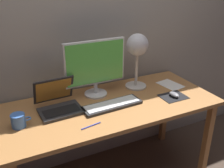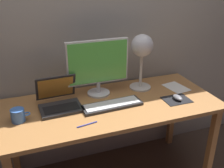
{
  "view_description": "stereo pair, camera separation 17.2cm",
  "coord_description": "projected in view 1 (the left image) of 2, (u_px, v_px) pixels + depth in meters",
  "views": [
    {
      "loc": [
        -0.73,
        -1.52,
        1.65
      ],
      "look_at": [
        -0.01,
        -0.05,
        0.92
      ],
      "focal_mm": 41.49,
      "sensor_mm": 36.0,
      "label": 1
    },
    {
      "loc": [
        -0.57,
        -1.59,
        1.65
      ],
      "look_at": [
        -0.01,
        -0.05,
        0.92
      ],
      "focal_mm": 41.49,
      "sensor_mm": 36.0,
      "label": 2
    }
  ],
  "objects": [
    {
      "name": "desk",
      "position": [
        111.0,
        113.0,
        1.95
      ],
      "size": [
        1.6,
        0.7,
        0.74
      ],
      "color": "#A8703D",
      "rests_on": "ground"
    },
    {
      "name": "pen",
      "position": [
        91.0,
        126.0,
        1.64
      ],
      "size": [
        0.14,
        0.03,
        0.01
      ],
      "primitive_type": "cylinder",
      "rotation": [
        0.0,
        1.57,
        0.16
      ],
      "color": "#2633A5",
      "rests_on": "desk"
    },
    {
      "name": "desk_lamp",
      "position": [
        137.0,
        49.0,
        2.05
      ],
      "size": [
        0.18,
        0.18,
        0.45
      ],
      "color": "beige",
      "rests_on": "desk"
    },
    {
      "name": "mousepad",
      "position": [
        173.0,
        97.0,
        2.01
      ],
      "size": [
        0.2,
        0.16,
        0.0
      ],
      "primitive_type": "cube",
      "color": "black",
      "rests_on": "desk"
    },
    {
      "name": "paper_sheet_by_keyboard",
      "position": [
        170.0,
        85.0,
        2.22
      ],
      "size": [
        0.18,
        0.23,
        0.0
      ],
      "primitive_type": "cube",
      "rotation": [
        0.0,
        0.0,
        0.16
      ],
      "color": "white",
      "rests_on": "desk"
    },
    {
      "name": "keyboard_main",
      "position": [
        112.0,
        105.0,
        1.87
      ],
      "size": [
        0.45,
        0.16,
        0.03
      ],
      "color": "#28282B",
      "rests_on": "desk"
    },
    {
      "name": "coffee_mug",
      "position": [
        19.0,
        121.0,
        1.62
      ],
      "size": [
        0.12,
        0.09,
        0.09
      ],
      "color": "#3F72CC",
      "rests_on": "desk"
    },
    {
      "name": "back_wall",
      "position": [
        88.0,
        18.0,
        2.02
      ],
      "size": [
        4.8,
        0.06,
        2.6
      ],
      "primitive_type": "cube",
      "color": "#9E998E",
      "rests_on": "ground"
    },
    {
      "name": "monitor",
      "position": [
        95.0,
        65.0,
        1.95
      ],
      "size": [
        0.48,
        0.18,
        0.44
      ],
      "color": "silver",
      "rests_on": "desk"
    },
    {
      "name": "mouse",
      "position": [
        174.0,
        95.0,
        2.01
      ],
      "size": [
        0.06,
        0.1,
        0.03
      ],
      "primitive_type": "ellipsoid",
      "color": "slate",
      "rests_on": "mousepad"
    },
    {
      "name": "laptop",
      "position": [
        57.0,
        101.0,
        1.82
      ],
      "size": [
        0.3,
        0.29,
        0.21
      ],
      "color": "#28282B",
      "rests_on": "desk"
    }
  ]
}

